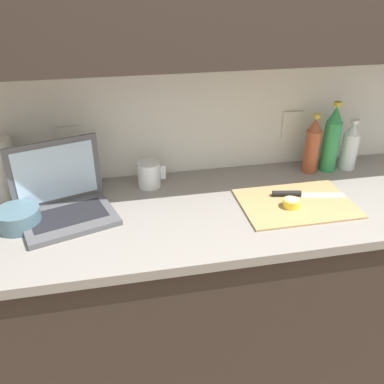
{
  "coord_description": "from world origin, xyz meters",
  "views": [
    {
      "loc": [
        -0.59,
        -1.25,
        1.7
      ],
      "look_at": [
        -0.33,
        -0.01,
        1.01
      ],
      "focal_mm": 38.0,
      "sensor_mm": 36.0,
      "label": 1
    }
  ],
  "objects_px": {
    "laptop": "(63,199)",
    "bottle_water_clear": "(312,146)",
    "measuring_cup": "(149,174)",
    "bowl_white": "(18,218)",
    "cutting_board": "(296,203)",
    "knife": "(296,194)",
    "bottle_green_soda": "(350,147)",
    "bottle_oil_tall": "(331,140)",
    "paper_towel_roll": "(1,169)",
    "lemon_half_cut": "(291,203)"
  },
  "relations": [
    {
      "from": "cutting_board",
      "to": "bottle_green_soda",
      "type": "xyz_separation_m",
      "value": [
        0.35,
        0.26,
        0.1
      ]
    },
    {
      "from": "laptop",
      "to": "paper_towel_roll",
      "type": "bearing_deg",
      "value": 124.6
    },
    {
      "from": "bottle_water_clear",
      "to": "bottle_oil_tall",
      "type": "bearing_deg",
      "value": 0.0
    },
    {
      "from": "knife",
      "to": "paper_towel_roll",
      "type": "xyz_separation_m",
      "value": [
        -1.09,
        0.24,
        0.1
      ]
    },
    {
      "from": "bottle_green_soda",
      "to": "bottle_oil_tall",
      "type": "height_order",
      "value": "bottle_oil_tall"
    },
    {
      "from": "laptop",
      "to": "cutting_board",
      "type": "height_order",
      "value": "laptop"
    },
    {
      "from": "lemon_half_cut",
      "to": "bottle_oil_tall",
      "type": "bearing_deg",
      "value": 44.18
    },
    {
      "from": "bottle_oil_tall",
      "to": "paper_towel_roll",
      "type": "distance_m",
      "value": 1.33
    },
    {
      "from": "measuring_cup",
      "to": "lemon_half_cut",
      "type": "bearing_deg",
      "value": -29.98
    },
    {
      "from": "cutting_board",
      "to": "bottle_green_soda",
      "type": "relative_size",
      "value": 1.88
    },
    {
      "from": "measuring_cup",
      "to": "bottle_water_clear",
      "type": "bearing_deg",
      "value": -0.11
    },
    {
      "from": "laptop",
      "to": "measuring_cup",
      "type": "height_order",
      "value": "laptop"
    },
    {
      "from": "bottle_oil_tall",
      "to": "bowl_white",
      "type": "relative_size",
      "value": 2.05
    },
    {
      "from": "bottle_water_clear",
      "to": "cutting_board",
      "type": "bearing_deg",
      "value": -124.08
    },
    {
      "from": "laptop",
      "to": "bowl_white",
      "type": "height_order",
      "value": "laptop"
    },
    {
      "from": "laptop",
      "to": "bottle_water_clear",
      "type": "bearing_deg",
      "value": -8.71
    },
    {
      "from": "paper_towel_roll",
      "to": "bottle_oil_tall",
      "type": "bearing_deg",
      "value": -1.2
    },
    {
      "from": "bottle_water_clear",
      "to": "bowl_white",
      "type": "bearing_deg",
      "value": -169.99
    },
    {
      "from": "knife",
      "to": "bowl_white",
      "type": "xyz_separation_m",
      "value": [
        -1.01,
        0.0,
        0.02
      ]
    },
    {
      "from": "bottle_water_clear",
      "to": "paper_towel_roll",
      "type": "distance_m",
      "value": 1.25
    },
    {
      "from": "paper_towel_roll",
      "to": "laptop",
      "type": "bearing_deg",
      "value": -38.11
    },
    {
      "from": "bottle_oil_tall",
      "to": "paper_towel_roll",
      "type": "relative_size",
      "value": 1.3
    },
    {
      "from": "measuring_cup",
      "to": "paper_towel_roll",
      "type": "xyz_separation_m",
      "value": [
        -0.55,
        0.03,
        0.07
      ]
    },
    {
      "from": "measuring_cup",
      "to": "paper_towel_roll",
      "type": "distance_m",
      "value": 0.56
    },
    {
      "from": "paper_towel_roll",
      "to": "bottle_green_soda",
      "type": "bearing_deg",
      "value": -1.12
    },
    {
      "from": "bottle_oil_tall",
      "to": "bottle_water_clear",
      "type": "height_order",
      "value": "bottle_oil_tall"
    },
    {
      "from": "bottle_green_soda",
      "to": "bowl_white",
      "type": "distance_m",
      "value": 1.36
    },
    {
      "from": "bottle_green_soda",
      "to": "measuring_cup",
      "type": "bearing_deg",
      "value": 179.91
    },
    {
      "from": "cutting_board",
      "to": "lemon_half_cut",
      "type": "height_order",
      "value": "lemon_half_cut"
    },
    {
      "from": "cutting_board",
      "to": "knife",
      "type": "height_order",
      "value": "knife"
    },
    {
      "from": "cutting_board",
      "to": "paper_towel_roll",
      "type": "distance_m",
      "value": 1.12
    },
    {
      "from": "bottle_oil_tall",
      "to": "bottle_water_clear",
      "type": "xyz_separation_m",
      "value": [
        -0.08,
        -0.0,
        -0.02
      ]
    },
    {
      "from": "cutting_board",
      "to": "bowl_white",
      "type": "relative_size",
      "value": 2.82
    },
    {
      "from": "knife",
      "to": "paper_towel_roll",
      "type": "height_order",
      "value": "paper_towel_roll"
    },
    {
      "from": "measuring_cup",
      "to": "bowl_white",
      "type": "distance_m",
      "value": 0.51
    },
    {
      "from": "bottle_oil_tall",
      "to": "bottle_water_clear",
      "type": "relative_size",
      "value": 1.18
    },
    {
      "from": "knife",
      "to": "bottle_oil_tall",
      "type": "distance_m",
      "value": 0.34
    },
    {
      "from": "lemon_half_cut",
      "to": "measuring_cup",
      "type": "distance_m",
      "value": 0.57
    },
    {
      "from": "knife",
      "to": "lemon_half_cut",
      "type": "xyz_separation_m",
      "value": [
        -0.05,
        -0.07,
        0.01
      ]
    },
    {
      "from": "laptop",
      "to": "bowl_white",
      "type": "bearing_deg",
      "value": -177.89
    },
    {
      "from": "cutting_board",
      "to": "knife",
      "type": "bearing_deg",
      "value": 68.46
    },
    {
      "from": "laptop",
      "to": "bottle_water_clear",
      "type": "relative_size",
      "value": 1.45
    },
    {
      "from": "cutting_board",
      "to": "knife",
      "type": "distance_m",
      "value": 0.05
    },
    {
      "from": "bottle_oil_tall",
      "to": "bottle_water_clear",
      "type": "bearing_deg",
      "value": -180.0
    },
    {
      "from": "cutting_board",
      "to": "paper_towel_roll",
      "type": "relative_size",
      "value": 1.78
    },
    {
      "from": "laptop",
      "to": "paper_towel_roll",
      "type": "height_order",
      "value": "laptop"
    },
    {
      "from": "laptop",
      "to": "knife",
      "type": "distance_m",
      "value": 0.87
    },
    {
      "from": "lemon_half_cut",
      "to": "bottle_water_clear",
      "type": "height_order",
      "value": "bottle_water_clear"
    },
    {
      "from": "measuring_cup",
      "to": "bowl_white",
      "type": "bearing_deg",
      "value": -156.2
    },
    {
      "from": "knife",
      "to": "bottle_oil_tall",
      "type": "height_order",
      "value": "bottle_oil_tall"
    }
  ]
}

